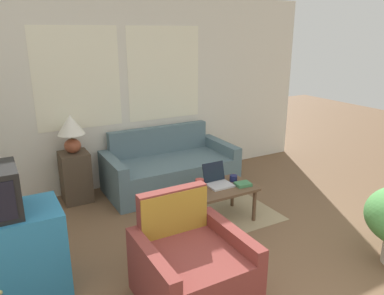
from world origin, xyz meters
The scene contains 12 objects.
wall_back centered at (0.00, 3.52, 1.31)m, with size 5.88×0.06×2.60m.
rug centered at (0.43, 2.44, 0.00)m, with size 1.51×1.93×0.01m.
couch centered at (0.37, 3.06, 0.26)m, with size 1.79×0.88×0.81m.
armchair centered at (-0.48, 0.89, 0.27)m, with size 0.82×0.83×0.86m.
side_table centered at (-0.88, 3.24, 0.33)m, with size 0.35×0.35×0.66m.
table_lamp centered at (-0.88, 3.24, 0.97)m, with size 0.34×0.34×0.49m.
coffee_table centered at (0.43, 1.89, 0.36)m, with size 0.84×0.54×0.42m.
laptop centered at (0.48, 1.96, 0.47)m, with size 0.28×0.29×0.24m.
cup_navy centered at (0.15, 1.83, 0.46)m, with size 0.09×0.09×0.08m.
cup_yellow centered at (0.24, 1.98, 0.47)m, with size 0.10×0.10×0.11m.
cup_white centered at (0.70, 1.96, 0.45)m, with size 0.09×0.09×0.07m.
book_red centered at (0.72, 1.79, 0.43)m, with size 0.19×0.16×0.04m.
Camera 1 is at (-1.75, -1.42, 2.14)m, focal length 35.00 mm.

